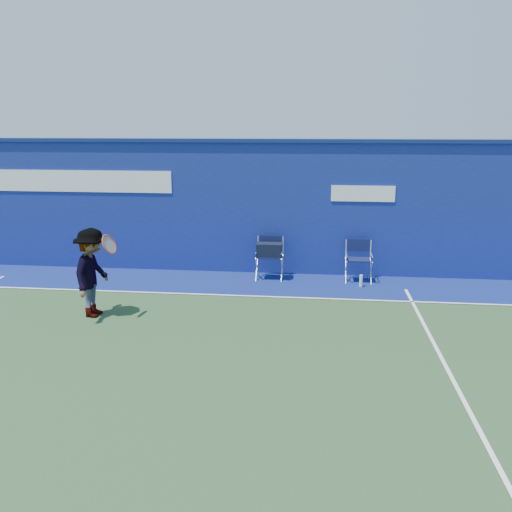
# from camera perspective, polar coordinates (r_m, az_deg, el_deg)

# --- Properties ---
(ground) EXTENTS (80.00, 80.00, 0.00)m
(ground) POSITION_cam_1_polar(r_m,az_deg,el_deg) (8.37, -12.36, -10.66)
(ground) COLOR #2B4927
(ground) RESTS_ON ground
(stadium_wall) EXTENTS (24.00, 0.50, 3.08)m
(stadium_wall) POSITION_cam_1_polar(r_m,az_deg,el_deg) (12.79, -5.33, 5.34)
(stadium_wall) COLOR navy
(stadium_wall) RESTS_ON ground
(out_of_bounds_strip) EXTENTS (24.00, 1.80, 0.01)m
(out_of_bounds_strip) POSITION_cam_1_polar(r_m,az_deg,el_deg) (12.07, -6.20, -2.71)
(out_of_bounds_strip) COLOR navy
(out_of_bounds_strip) RESTS_ON ground
(court_lines) EXTENTS (24.00, 12.00, 0.01)m
(court_lines) POSITION_cam_1_polar(r_m,az_deg,el_deg) (8.88, -11.13, -9.03)
(court_lines) COLOR white
(court_lines) RESTS_ON out_of_bounds_strip
(directors_chair_left) EXTENTS (0.57, 0.51, 0.95)m
(directors_chair_left) POSITION_cam_1_polar(r_m,az_deg,el_deg) (12.16, 1.43, -0.59)
(directors_chair_left) COLOR silver
(directors_chair_left) RESTS_ON ground
(directors_chair_right) EXTENTS (0.55, 0.49, 0.91)m
(directors_chair_right) POSITION_cam_1_polar(r_m,az_deg,el_deg) (12.20, 10.71, -1.32)
(directors_chair_right) COLOR silver
(directors_chair_right) RESTS_ON ground
(water_bottle) EXTENTS (0.07, 0.07, 0.27)m
(water_bottle) POSITION_cam_1_polar(r_m,az_deg,el_deg) (11.83, 10.99, -2.59)
(water_bottle) COLOR white
(water_bottle) RESTS_ON ground
(tennis_player) EXTENTS (0.83, 1.06, 1.62)m
(tennis_player) POSITION_cam_1_polar(r_m,az_deg,el_deg) (10.16, -16.85, -1.69)
(tennis_player) COLOR #EA4738
(tennis_player) RESTS_ON ground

